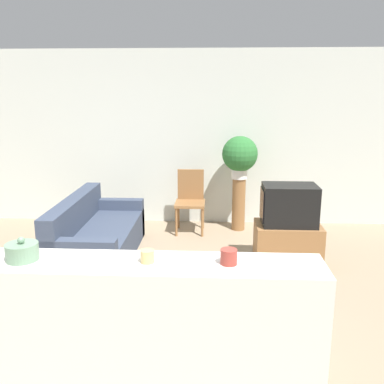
% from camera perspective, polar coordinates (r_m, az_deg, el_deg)
% --- Properties ---
extents(ground_plane, '(14.00, 14.00, 0.00)m').
position_cam_1_polar(ground_plane, '(3.94, -7.39, -18.81)').
color(ground_plane, gray).
extents(wall_back, '(9.00, 0.06, 2.70)m').
position_cam_1_polar(wall_back, '(6.77, -2.56, 7.17)').
color(wall_back, silver).
rests_on(wall_back, ground_plane).
extents(couch, '(0.83, 1.87, 0.78)m').
position_cam_1_polar(couch, '(5.58, -12.66, -5.91)').
color(couch, '#384256').
rests_on(couch, ground_plane).
extents(tv_stand, '(0.77, 0.52, 0.54)m').
position_cam_1_polar(tv_stand, '(5.31, 12.57, -6.98)').
color(tv_stand, olive).
rests_on(tv_stand, ground_plane).
extents(television, '(0.64, 0.43, 0.48)m').
position_cam_1_polar(television, '(5.16, 12.79, -1.69)').
color(television, black).
rests_on(television, tv_stand).
extents(wooden_chair, '(0.44, 0.44, 0.92)m').
position_cam_1_polar(wooden_chair, '(6.42, -0.23, -0.79)').
color(wooden_chair, olive).
rests_on(wooden_chair, ground_plane).
extents(plant_stand, '(0.20, 0.20, 0.80)m').
position_cam_1_polar(plant_stand, '(6.53, 6.23, -1.63)').
color(plant_stand, olive).
rests_on(plant_stand, ground_plane).
extents(potted_plant, '(0.53, 0.53, 0.64)m').
position_cam_1_polar(potted_plant, '(6.38, 6.40, 4.94)').
color(potted_plant, white).
rests_on(potted_plant, plant_stand).
extents(foreground_counter, '(2.81, 0.44, 0.96)m').
position_cam_1_polar(foreground_counter, '(3.19, -9.64, -17.16)').
color(foreground_counter, silver).
rests_on(foreground_counter, ground_plane).
extents(decorative_bowl, '(0.22, 0.22, 0.17)m').
position_cam_1_polar(decorative_bowl, '(3.16, -21.72, -7.38)').
color(decorative_bowl, gray).
rests_on(decorative_bowl, foreground_counter).
extents(candle_jar, '(0.09, 0.09, 0.09)m').
position_cam_1_polar(candle_jar, '(2.92, -5.98, -8.53)').
color(candle_jar, tan).
rests_on(candle_jar, foreground_counter).
extents(coffee_tin, '(0.11, 0.11, 0.10)m').
position_cam_1_polar(coffee_tin, '(2.88, 4.93, -8.60)').
color(coffee_tin, '#99382D').
rests_on(coffee_tin, foreground_counter).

